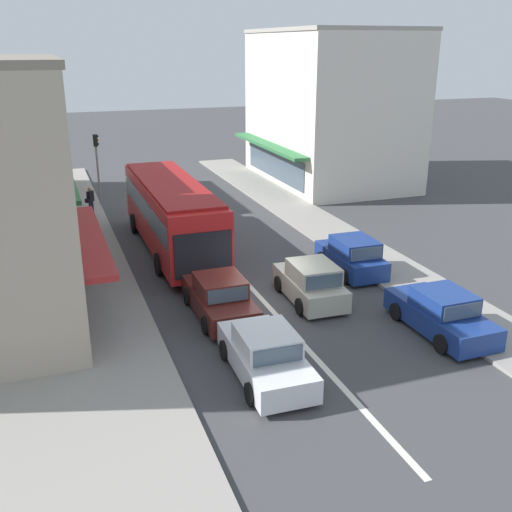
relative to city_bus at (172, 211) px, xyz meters
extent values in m
plane|color=#3F3F42|center=(1.88, -7.28, -1.88)|extent=(140.00, 140.00, 0.00)
cube|color=silver|center=(1.88, -3.28, -1.88)|extent=(0.20, 28.00, 0.01)
cube|color=gray|center=(-4.92, -1.28, -1.81)|extent=(5.20, 44.00, 0.14)
cube|color=gray|center=(8.08, -1.28, -1.82)|extent=(2.80, 44.00, 0.12)
cube|color=maroon|center=(-4.14, -5.60, 0.82)|extent=(1.10, 8.19, 0.20)
cube|color=#425160|center=(-4.56, -5.60, -0.48)|extent=(0.06, 7.13, 1.80)
cube|color=#2D703D|center=(-4.47, 3.52, 0.82)|extent=(1.10, 7.92, 0.20)
cube|color=#425160|center=(-4.89, 3.52, -0.48)|extent=(0.06, 6.89, 1.80)
cube|color=maroon|center=(-4.61, 12.51, 0.82)|extent=(1.10, 8.28, 0.20)
cube|color=#425160|center=(-5.03, 12.51, -0.48)|extent=(0.06, 7.20, 1.80)
cube|color=silver|center=(13.38, 11.07, 3.00)|extent=(7.86, 12.13, 9.76)
cube|color=#2D703D|center=(9.00, 11.07, 0.82)|extent=(1.10, 11.16, 0.20)
cube|color=#425160|center=(9.42, 11.07, -0.48)|extent=(0.06, 9.70, 1.80)
cube|color=#A19D92|center=(13.38, 11.07, 8.00)|extent=(8.02, 12.13, 0.24)
cube|color=red|center=(0.00, 0.01, -0.12)|extent=(2.55, 10.81, 2.70)
cube|color=#425160|center=(0.00, 0.01, 0.28)|extent=(2.59, 10.38, 0.90)
cube|color=black|center=(0.03, -5.42, -0.32)|extent=(2.25, 0.07, 1.76)
cube|color=maroon|center=(0.00, 0.01, 1.29)|extent=(2.42, 9.95, 0.12)
cylinder|color=black|center=(-1.27, 3.35, -1.40)|extent=(0.26, 0.96, 0.96)
cylinder|color=black|center=(1.23, 3.36, -1.40)|extent=(0.26, 0.96, 0.96)
cylinder|color=black|center=(-1.24, -2.96, -1.40)|extent=(0.26, 0.96, 0.96)
cylinder|color=black|center=(1.26, -2.95, -1.40)|extent=(0.26, 0.96, 0.96)
cube|color=silver|center=(0.08, -11.90, -1.37)|extent=(1.81, 4.24, 0.72)
cube|color=silver|center=(0.08, -12.00, -0.71)|extent=(1.60, 1.83, 0.60)
cube|color=#425160|center=(0.10, -11.08, -0.71)|extent=(1.44, 0.09, 0.51)
cube|color=#425160|center=(0.06, -12.92, -0.71)|extent=(1.40, 0.09, 0.48)
cylinder|color=black|center=(-0.75, -10.62, -1.57)|extent=(0.19, 0.62, 0.62)
cylinder|color=black|center=(0.97, -10.66, -1.57)|extent=(0.19, 0.62, 0.62)
cylinder|color=black|center=(-0.81, -13.14, -1.57)|extent=(0.19, 0.62, 0.62)
cylinder|color=black|center=(0.91, -13.18, -1.57)|extent=(0.19, 0.62, 0.62)
cube|color=#561E19|center=(0.01, -7.52, -1.37)|extent=(1.73, 4.20, 0.72)
cube|color=#561E19|center=(0.01, -7.62, -0.71)|extent=(1.56, 1.80, 0.60)
cube|color=#425160|center=(0.01, -6.70, -0.71)|extent=(1.44, 0.06, 0.51)
cube|color=#425160|center=(0.01, -8.54, -0.71)|extent=(1.40, 0.06, 0.48)
cylinder|color=black|center=(-0.85, -6.26, -1.57)|extent=(0.18, 0.62, 0.62)
cylinder|color=black|center=(0.87, -6.26, -1.57)|extent=(0.18, 0.62, 0.62)
cylinder|color=black|center=(-0.85, -8.78, -1.57)|extent=(0.18, 0.62, 0.62)
cylinder|color=black|center=(0.87, -8.78, -1.57)|extent=(0.18, 0.62, 0.62)
cube|color=#B7B29E|center=(3.54, -7.40, -1.36)|extent=(1.77, 3.76, 0.76)
cube|color=#B7B29E|center=(3.53, -7.70, -0.66)|extent=(1.59, 1.95, 0.64)
cube|color=#425160|center=(3.57, -6.73, -0.66)|extent=(1.40, 0.11, 0.54)
cube|color=#425160|center=(3.50, -8.67, -0.66)|extent=(1.37, 0.11, 0.51)
cylinder|color=black|center=(2.76, -6.26, -1.57)|extent=(0.20, 0.63, 0.62)
cylinder|color=black|center=(4.40, -6.32, -1.57)|extent=(0.20, 0.63, 0.62)
cylinder|color=black|center=(2.68, -8.48, -1.57)|extent=(0.20, 0.63, 0.62)
cylinder|color=black|center=(4.32, -8.54, -1.57)|extent=(0.20, 0.63, 0.62)
cube|color=navy|center=(6.52, -11.25, -1.37)|extent=(1.75, 4.21, 0.72)
cube|color=navy|center=(6.52, -11.35, -0.71)|extent=(1.57, 1.81, 0.60)
cube|color=#425160|center=(6.51, -10.43, -0.71)|extent=(1.44, 0.07, 0.51)
cube|color=#425160|center=(6.52, -12.27, -0.71)|extent=(1.40, 0.07, 0.48)
cylinder|color=black|center=(5.65, -9.99, -1.57)|extent=(0.18, 0.62, 0.62)
cylinder|color=black|center=(7.37, -9.98, -1.57)|extent=(0.18, 0.62, 0.62)
cylinder|color=black|center=(5.67, -12.51, -1.57)|extent=(0.18, 0.62, 0.62)
cylinder|color=black|center=(7.39, -12.50, -1.57)|extent=(0.18, 0.62, 0.62)
cube|color=navy|center=(6.39, -5.31, -1.36)|extent=(1.71, 3.73, 0.76)
cube|color=navy|center=(6.38, -5.60, -0.66)|extent=(1.56, 1.93, 0.64)
cube|color=#425160|center=(6.40, -4.64, -0.66)|extent=(1.40, 0.09, 0.54)
cube|color=#425160|center=(6.36, -6.57, -0.66)|extent=(1.37, 0.09, 0.51)
cylinder|color=black|center=(5.59, -4.18, -1.57)|extent=(0.19, 0.62, 0.62)
cylinder|color=black|center=(7.23, -4.21, -1.57)|extent=(0.19, 0.62, 0.62)
cylinder|color=black|center=(5.55, -6.40, -1.57)|extent=(0.19, 0.62, 0.62)
cylinder|color=black|center=(7.19, -6.43, -1.57)|extent=(0.19, 0.62, 0.62)
cylinder|color=gray|center=(-2.29, 9.36, 0.22)|extent=(0.12, 0.12, 4.20)
cube|color=black|center=(-2.29, 9.36, 1.97)|extent=(0.24, 0.24, 0.68)
sphere|color=black|center=(-2.15, 9.36, 2.20)|extent=(0.13, 0.13, 0.13)
sphere|color=orange|center=(-2.15, 9.36, 1.98)|extent=(0.13, 0.13, 0.13)
sphere|color=black|center=(-2.15, 9.36, 1.76)|extent=(0.13, 0.13, 0.13)
cylinder|color=#232838|center=(-2.98, 6.77, -1.32)|extent=(0.14, 0.14, 0.84)
cylinder|color=#232838|center=(-3.11, 6.65, -1.32)|extent=(0.14, 0.14, 0.84)
cube|color=black|center=(-3.04, 6.71, -0.62)|extent=(0.41, 0.41, 0.56)
sphere|color=tan|center=(-3.04, 6.71, -0.22)|extent=(0.22, 0.22, 0.22)
cylinder|color=black|center=(-2.87, 6.88, -0.62)|extent=(0.09, 0.09, 0.54)
cylinder|color=black|center=(-3.21, 6.54, -0.62)|extent=(0.09, 0.09, 0.54)
cube|color=black|center=(-3.25, 6.48, -0.80)|extent=(0.24, 0.24, 0.22)
camera|label=1|loc=(-5.33, -26.07, 7.18)|focal=42.00mm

